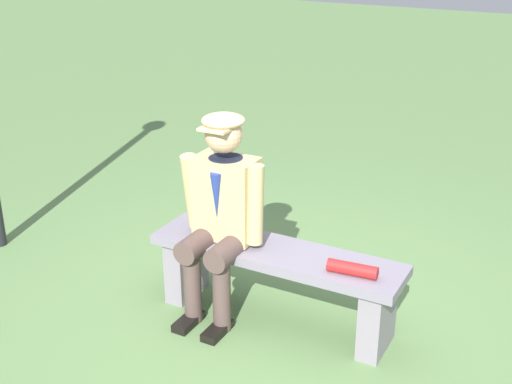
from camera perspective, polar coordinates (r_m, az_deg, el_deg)
The scene contains 4 objects.
ground_plane at distance 4.35m, azimuth 1.61°, elevation -10.63°, with size 30.00×30.00×0.00m, color #5E814B.
bench at distance 4.17m, azimuth 1.67°, elevation -6.74°, with size 1.58×0.40×0.49m.
seated_man at distance 4.10m, azimuth -2.96°, elevation -1.37°, with size 0.55×0.54×1.30m.
rolled_magazine at distance 3.85m, azimuth 8.12°, elevation -6.44°, with size 0.08×0.08×0.29m, color #B21E1E.
Camera 1 is at (-1.60, 3.27, 2.38)m, focal length 47.50 mm.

